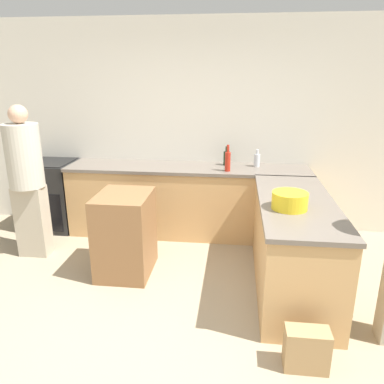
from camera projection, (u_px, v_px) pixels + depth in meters
The scene contains 12 objects.
ground_plane at pixel (154, 338), 3.00m from camera, with size 14.00×14.00×0.00m, color tan.
wall_back at pixel (191, 127), 4.90m from camera, with size 8.00×0.06×2.70m.
counter_back at pixel (187, 200), 4.85m from camera, with size 3.05×0.65×0.90m.
counter_peninsula at pixel (293, 245), 3.60m from camera, with size 0.69×1.78×0.90m.
range_oven at pixel (51, 195), 5.06m from camera, with size 0.66×0.63×0.92m.
island_table at pixel (125, 234), 3.89m from camera, with size 0.53×0.64×0.87m.
mixing_bowl at pixel (290, 200), 3.23m from camera, with size 0.31×0.31×0.15m.
wine_bottle_dark at pixel (227, 158), 4.76m from camera, with size 0.08×0.08×0.24m.
vinegar_bottle_clear at pixel (257, 160), 4.68m from camera, with size 0.07×0.07×0.22m.
hot_sauce_bottle at pixel (228, 161), 4.45m from camera, with size 0.07×0.07×0.32m.
person_by_range at pixel (27, 178), 4.12m from camera, with size 0.37×0.37×1.72m.
paper_bag at pixel (306, 349), 2.65m from camera, with size 0.31×0.17×0.32m.
Camera 1 is at (0.60, -2.44, 2.03)m, focal length 35.00 mm.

